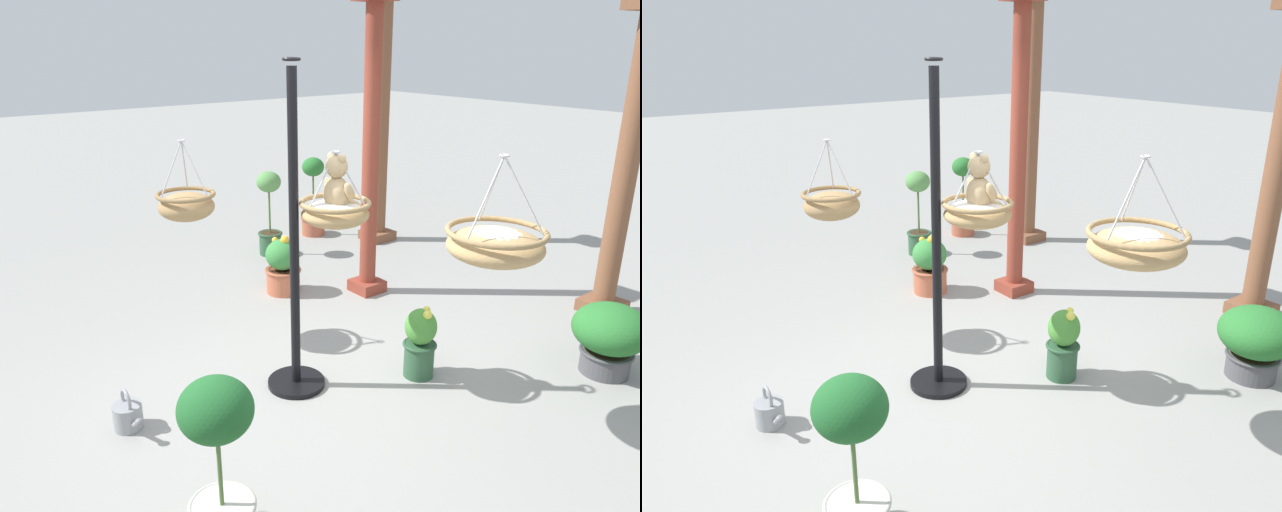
{
  "view_description": "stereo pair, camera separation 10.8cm",
  "coord_description": "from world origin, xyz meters",
  "views": [
    {
      "loc": [
        3.15,
        -2.32,
        2.53
      ],
      "look_at": [
        -0.01,
        0.09,
        1.08
      ],
      "focal_mm": 33.69,
      "sensor_mm": 36.0,
      "label": 1
    },
    {
      "loc": [
        3.22,
        -2.23,
        2.53
      ],
      "look_at": [
        -0.01,
        0.09,
        1.08
      ],
      "focal_mm": 33.69,
      "sensor_mm": 36.0,
      "label": 2
    }
  ],
  "objects": [
    {
      "name": "hanging_basket_right_low",
      "position": [
        1.03,
        0.66,
        1.34
      ],
      "size": [
        0.62,
        0.62,
        0.67
      ],
      "color": "tan"
    },
    {
      "name": "potted_plant_fern_front",
      "position": [
        -3.14,
        2.37,
        0.48
      ],
      "size": [
        0.35,
        0.35,
        1.06
      ],
      "color": "#AD563D",
      "rests_on": "ground"
    },
    {
      "name": "hanging_basket_left_high",
      "position": [
        -1.32,
        -0.29,
        1.24
      ],
      "size": [
        0.49,
        0.49,
        0.67
      ],
      "color": "#A37F51"
    },
    {
      "name": "potted_plant_trailing_ivy",
      "position": [
        -1.73,
        0.92,
        0.29
      ],
      "size": [
        0.39,
        0.39,
        0.63
      ],
      "color": "#BC6042",
      "rests_on": "ground"
    },
    {
      "name": "teddy_bear",
      "position": [
        -0.02,
        0.26,
        1.56
      ],
      "size": [
        0.28,
        0.25,
        0.41
      ],
      "color": "tan"
    },
    {
      "name": "greenhouse_pillar_left",
      "position": [
        -1.22,
        1.65,
        1.42
      ],
      "size": [
        0.32,
        0.32,
        2.95
      ],
      "color": "brown",
      "rests_on": "ground"
    },
    {
      "name": "greenhouse_pillar_far_back",
      "position": [
        0.57,
        3.15,
        1.38
      ],
      "size": [
        0.39,
        0.39,
        2.85
      ],
      "color": "brown",
      "rests_on": "ground"
    },
    {
      "name": "potted_plant_flowering_red",
      "position": [
        0.83,
        -1.2,
        0.55
      ],
      "size": [
        0.39,
        0.39,
        0.96
      ],
      "color": "beige",
      "rests_on": "ground"
    },
    {
      "name": "ground_plane",
      "position": [
        0.0,
        0.0,
        0.0
      ],
      "size": [
        40.0,
        40.0,
        0.0
      ],
      "primitive_type": "plane",
      "color": "gray"
    },
    {
      "name": "potted_plant_small_succulent",
      "position": [
        1.18,
        2.06,
        0.33
      ],
      "size": [
        0.58,
        0.58,
        0.59
      ],
      "color": "#4C4C51",
      "rests_on": "ground"
    },
    {
      "name": "greenhouse_pillar_right",
      "position": [
        -2.45,
        2.92,
        1.5
      ],
      "size": [
        0.39,
        0.39,
        3.1
      ],
      "color": "brown",
      "rests_on": "ground"
    },
    {
      "name": "watering_can",
      "position": [
        -0.41,
        -1.25,
        0.1
      ],
      "size": [
        0.35,
        0.2,
        0.3
      ],
      "color": "gray",
      "rests_on": "ground"
    },
    {
      "name": "potted_plant_bushy_green",
      "position": [
        0.31,
        0.84,
        0.3
      ],
      "size": [
        0.27,
        0.27,
        0.6
      ],
      "color": "#2D5638",
      "rests_on": "ground"
    },
    {
      "name": "potted_plant_broad_leaf",
      "position": [
        -2.82,
        1.47,
        0.51
      ],
      "size": [
        0.31,
        0.31,
        1.04
      ],
      "color": "#2D5638",
      "rests_on": "ground"
    },
    {
      "name": "display_pole_central",
      "position": [
        -0.17,
        -0.01,
        0.75
      ],
      "size": [
        0.44,
        0.44,
        2.42
      ],
      "color": "black",
      "rests_on": "ground"
    },
    {
      "name": "hanging_basket_with_teddy",
      "position": [
        -0.02,
        0.24,
        1.38
      ],
      "size": [
        0.51,
        0.51,
        0.53
      ],
      "color": "tan"
    }
  ]
}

